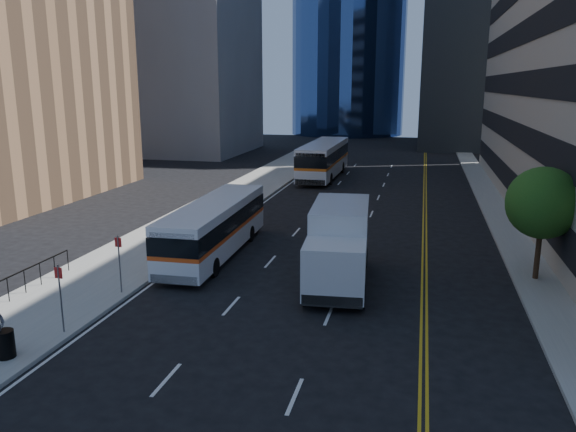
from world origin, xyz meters
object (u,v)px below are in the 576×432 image
Objects in this scene: street_tree at (543,203)px; trash_can at (5,344)px; bus_front at (215,227)px; bus_rear at (324,159)px; box_truck at (339,244)px.

trash_can is (-18.03, -12.13, -3.04)m from street_tree.
bus_front reaches higher than trash_can.
bus_front is 12.85m from trash_can.
bus_rear is 39.05m from trash_can.
bus_rear is (-14.46, 26.74, -1.81)m from street_tree.
bus_rear is 14.30× the size of trash_can.
bus_front is at bearing 153.48° from box_truck.
box_truck is (6.90, -2.76, 0.28)m from bus_front.
street_tree is at bearing -3.11° from bus_front.
trash_can is (-3.58, -38.87, -1.22)m from bus_rear.
street_tree reaches higher than trash_can.
bus_rear is at bearing 118.40° from street_tree.
trash_can is (-2.43, -12.58, -0.93)m from bus_front.
street_tree is 0.46× the size of bus_front.
street_tree is 9.18m from box_truck.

